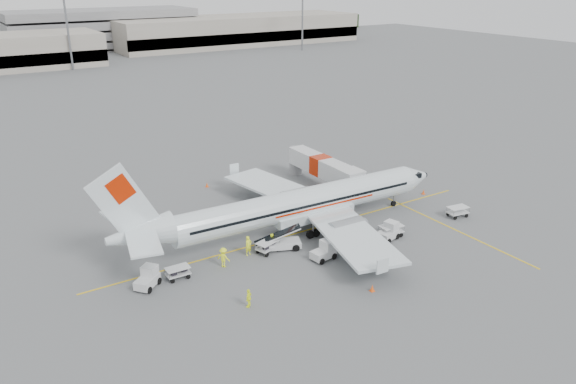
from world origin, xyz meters
name	(u,v)px	position (x,y,z in m)	size (l,w,h in m)	color
ground	(299,233)	(0.00, 0.00, 0.00)	(360.00, 360.00, 0.00)	#56595B
stripe_lead	(299,233)	(0.00, 0.00, 0.01)	(44.00, 0.20, 0.01)	yellow
stripe_cross	(454,229)	(14.00, -8.00, 0.01)	(0.20, 20.00, 0.01)	yellow
terminal_east	(238,30)	(70.00, 145.00, 5.00)	(90.00, 26.00, 10.00)	gray
parking_garage	(101,27)	(25.00, 160.00, 7.00)	(62.00, 24.00, 14.00)	slate
treeline	(18,40)	(0.00, 175.00, 3.00)	(300.00, 3.00, 6.00)	black
mast_center	(67,28)	(5.00, 118.00, 11.00)	(3.20, 1.20, 22.00)	slate
mast_east	(302,16)	(80.00, 118.00, 11.00)	(3.20, 1.20, 22.00)	slate
aircraft	(302,184)	(0.70, 0.46, 5.00)	(36.31, 28.46, 10.01)	white
jet_bridge	(321,172)	(9.62, 9.58, 1.94)	(2.76, 14.75, 3.87)	silver
belt_loader	(280,235)	(-3.51, -2.00, 1.44)	(5.33, 2.00, 2.88)	silver
tug_fore	(388,231)	(6.58, -6.09, 0.89)	(2.31, 1.32, 1.78)	silver
tug_mid	(323,251)	(-1.23, -5.95, 0.89)	(2.30, 1.32, 1.78)	silver
tug_aft	(147,278)	(-16.64, -2.00, 0.89)	(2.30, 1.32, 1.78)	silver
cart_loaded_a	(268,247)	(-4.85, -2.00, 0.58)	(2.21, 1.31, 1.15)	silver
cart_loaded_b	(178,273)	(-13.89, -2.00, 0.53)	(2.05, 1.21, 1.07)	silver
cart_empty_a	(391,231)	(7.32, -5.75, 0.62)	(2.36, 1.39, 1.23)	silver
cart_empty_b	(458,212)	(16.76, -5.97, 0.58)	(2.23, 1.32, 1.16)	silver
cone_nose	(423,192)	(18.51, 0.82, 0.31)	(0.38, 0.38, 0.62)	#FA5513
cone_port	(207,185)	(-2.31, 16.99, 0.30)	(0.37, 0.37, 0.60)	#FA5513
cone_stbd	(372,288)	(-1.07, -12.69, 0.32)	(0.39, 0.39, 0.63)	#FA5513
crew_a	(248,246)	(-6.64, -1.50, 0.96)	(0.70, 0.46, 1.93)	yellow
crew_b	(272,242)	(-4.16, -1.73, 0.81)	(0.79, 0.62, 1.63)	yellow
crew_c	(224,257)	(-9.62, -2.27, 0.94)	(1.21, 0.70, 1.88)	yellow
crew_d	(249,298)	(-10.86, -9.20, 0.80)	(0.94, 0.39, 1.60)	yellow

